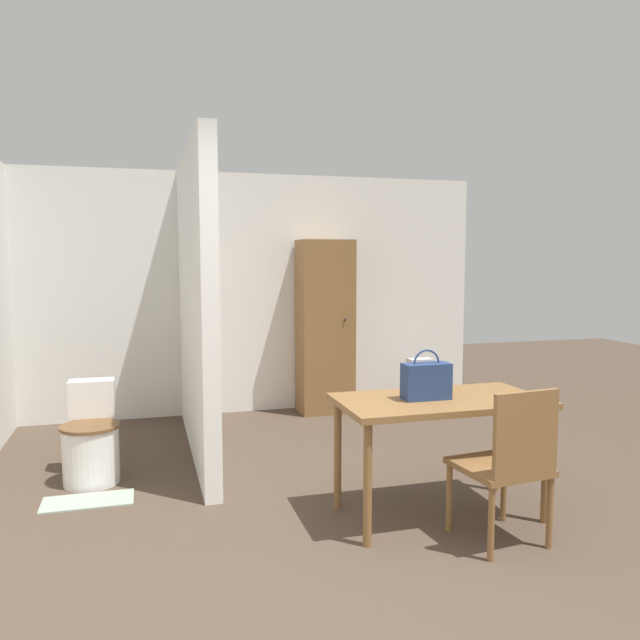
# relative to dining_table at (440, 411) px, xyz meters

# --- Properties ---
(ground_plane) EXTENTS (16.00, 16.00, 0.00)m
(ground_plane) POSITION_rel_dining_table_xyz_m (-0.83, -0.97, -0.67)
(ground_plane) COLOR #4C3D30
(wall_back) EXTENTS (5.29, 0.12, 2.50)m
(wall_back) POSITION_rel_dining_table_xyz_m (-0.83, 3.07, 0.58)
(wall_back) COLOR white
(wall_back) RESTS_ON ground_plane
(partition_wall) EXTENTS (0.12, 2.45, 2.50)m
(partition_wall) POSITION_rel_dining_table_xyz_m (-1.35, 1.78, 0.58)
(partition_wall) COLOR white
(partition_wall) RESTS_ON ground_plane
(dining_table) EXTENTS (1.29, 0.68, 0.76)m
(dining_table) POSITION_rel_dining_table_xyz_m (0.00, 0.00, 0.00)
(dining_table) COLOR brown
(dining_table) RESTS_ON ground_plane
(wooden_chair) EXTENTS (0.51, 0.51, 0.92)m
(wooden_chair) POSITION_rel_dining_table_xyz_m (0.18, -0.49, -0.18)
(wooden_chair) COLOR brown
(wooden_chair) RESTS_ON ground_plane
(toilet) EXTENTS (0.42, 0.57, 0.71)m
(toilet) POSITION_rel_dining_table_xyz_m (-2.16, 1.26, -0.38)
(toilet) COLOR white
(toilet) RESTS_ON ground_plane
(handbag) EXTENTS (0.30, 0.13, 0.31)m
(handbag) POSITION_rel_dining_table_xyz_m (-0.10, -0.00, 0.20)
(handbag) COLOR navy
(handbag) RESTS_ON dining_table
(wooden_cabinet) EXTENTS (0.55, 0.43, 1.82)m
(wooden_cabinet) POSITION_rel_dining_table_xyz_m (0.07, 2.79, 0.23)
(wooden_cabinet) COLOR brown
(wooden_cabinet) RESTS_ON ground_plane
(bath_mat) EXTENTS (0.59, 0.28, 0.01)m
(bath_mat) POSITION_rel_dining_table_xyz_m (-2.16, 0.83, -0.67)
(bath_mat) COLOR #99A899
(bath_mat) RESTS_ON ground_plane
(space_heater) EXTENTS (0.26, 0.16, 0.55)m
(space_heater) POSITION_rel_dining_table_xyz_m (1.08, 2.59, -0.40)
(space_heater) COLOR #BCBCC1
(space_heater) RESTS_ON ground_plane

